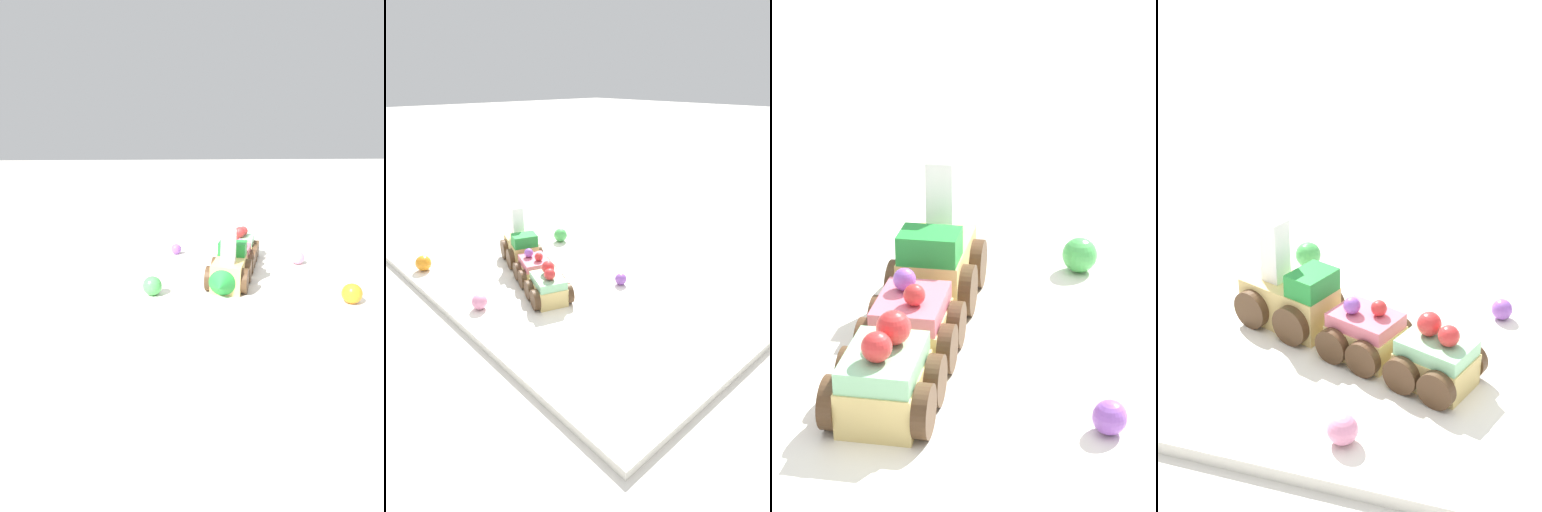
# 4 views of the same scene
# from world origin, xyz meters

# --- Properties ---
(ground_plane) EXTENTS (10.00, 10.00, 0.00)m
(ground_plane) POSITION_xyz_m (0.00, 0.00, 0.00)
(ground_plane) COLOR beige
(display_board) EXTENTS (0.76, 0.44, 0.01)m
(display_board) POSITION_xyz_m (0.00, 0.00, 0.01)
(display_board) COLOR white
(display_board) RESTS_ON ground_plane
(cake_train_locomotive) EXTENTS (0.13, 0.09, 0.11)m
(cake_train_locomotive) POSITION_xyz_m (0.08, 0.02, 0.04)
(cake_train_locomotive) COLOR #E5C675
(cake_train_locomotive) RESTS_ON display_board
(cake_car_strawberry) EXTENTS (0.09, 0.08, 0.06)m
(cake_car_strawberry) POSITION_xyz_m (-0.01, 0.05, 0.03)
(cake_car_strawberry) COLOR #E5C675
(cake_car_strawberry) RESTS_ON display_board
(cake_car_mint) EXTENTS (0.09, 0.08, 0.07)m
(cake_car_mint) POSITION_xyz_m (-0.08, 0.08, 0.04)
(cake_car_mint) COLOR #E5C675
(cake_car_mint) RESTS_ON display_board
(gumball_pink) EXTENTS (0.03, 0.03, 0.03)m
(gumball_pink) POSITION_xyz_m (-0.03, 0.18, 0.02)
(gumball_pink) COLOR pink
(gumball_pink) RESTS_ON display_board
(gumball_green) EXTENTS (0.03, 0.03, 0.03)m
(gumball_green) POSITION_xyz_m (0.10, -0.10, 0.03)
(gumball_green) COLOR #4CBC56
(gumball_green) RESTS_ON display_board
(gumball_purple) EXTENTS (0.02, 0.02, 0.02)m
(gumball_purple) POSITION_xyz_m (-0.12, -0.05, 0.02)
(gumball_purple) COLOR #9956C6
(gumball_purple) RESTS_ON display_board
(gumball_orange) EXTENTS (0.03, 0.03, 0.03)m
(gumball_orange) POSITION_xyz_m (0.16, 0.19, 0.03)
(gumball_orange) COLOR orange
(gumball_orange) RESTS_ON display_board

